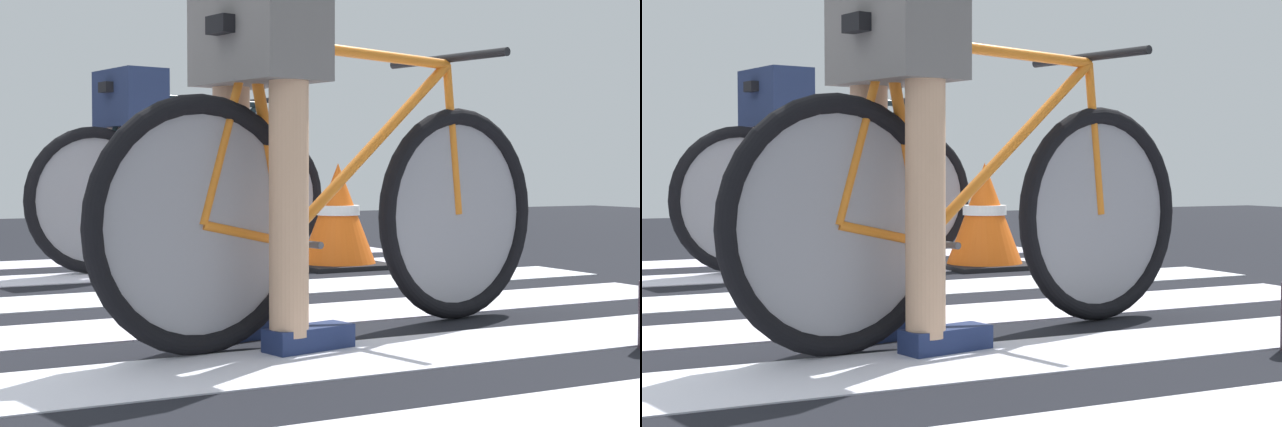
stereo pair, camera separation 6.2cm
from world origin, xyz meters
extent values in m
cube|color=black|center=(0.00, 0.00, 0.01)|extent=(18.00, 14.00, 0.02)
cube|color=silver|center=(-0.07, -1.02, 0.02)|extent=(5.20, 0.44, 0.00)
cube|color=silver|center=(-0.02, -0.27, 0.02)|extent=(5.20, 0.44, 0.00)
cube|color=silver|center=(0.15, 0.46, 0.02)|extent=(5.20, 0.44, 0.00)
torus|color=black|center=(0.35, -0.79, 0.38)|extent=(0.71, 0.20, 0.72)
torus|color=black|center=(1.35, -0.58, 0.38)|extent=(0.71, 0.20, 0.72)
cylinder|color=gray|center=(0.35, -0.79, 0.38)|extent=(0.60, 0.13, 0.61)
cylinder|color=gray|center=(1.35, -0.58, 0.38)|extent=(0.60, 0.13, 0.61)
cylinder|color=orange|center=(0.90, -0.67, 0.89)|extent=(0.79, 0.20, 0.05)
cylinder|color=orange|center=(0.96, -0.66, 0.60)|extent=(0.69, 0.18, 0.59)
cylinder|color=orange|center=(0.57, -0.74, 0.61)|extent=(0.16, 0.06, 0.59)
cylinder|color=orange|center=(0.49, -0.76, 0.35)|extent=(0.29, 0.09, 0.09)
cylinder|color=orange|center=(0.43, -0.77, 0.64)|extent=(0.19, 0.06, 0.53)
cylinder|color=orange|center=(1.32, -0.58, 0.63)|extent=(0.09, 0.05, 0.50)
cube|color=black|center=(0.51, -0.75, 0.93)|extent=(0.25, 0.14, 0.05)
cylinder|color=black|center=(1.29, -0.59, 0.90)|extent=(0.13, 0.51, 0.03)
cylinder|color=#4C4C51|center=(0.63, -0.73, 0.32)|extent=(0.09, 0.34, 0.02)
cylinder|color=tan|center=(0.51, -0.61, 0.54)|extent=(0.11, 0.11, 0.94)
cylinder|color=tan|center=(0.57, -0.88, 0.54)|extent=(0.11, 0.11, 0.94)
cube|color=slate|center=(0.54, -0.75, 0.91)|extent=(0.30, 0.45, 0.28)
cube|color=navy|center=(0.58, -0.59, 0.06)|extent=(0.28, 0.15, 0.07)
cube|color=navy|center=(0.64, -0.87, 0.06)|extent=(0.28, 0.15, 0.07)
torus|color=black|center=(0.62, 1.41, 0.38)|extent=(0.71, 0.18, 0.72)
torus|color=black|center=(1.62, 1.59, 0.38)|extent=(0.71, 0.18, 0.72)
cylinder|color=gray|center=(0.62, 1.41, 0.38)|extent=(0.60, 0.11, 0.61)
cylinder|color=gray|center=(1.62, 1.59, 0.38)|extent=(0.60, 0.11, 0.61)
cylinder|color=black|center=(1.17, 1.51, 0.89)|extent=(0.79, 0.17, 0.05)
cylinder|color=black|center=(1.23, 1.52, 0.60)|extent=(0.70, 0.16, 0.59)
cylinder|color=black|center=(0.84, 1.45, 0.61)|extent=(0.16, 0.06, 0.59)
cylinder|color=black|center=(0.76, 1.43, 0.35)|extent=(0.29, 0.08, 0.09)
cylinder|color=black|center=(0.70, 1.42, 0.64)|extent=(0.19, 0.06, 0.53)
cylinder|color=black|center=(1.59, 1.58, 0.63)|extent=(0.09, 0.04, 0.50)
cube|color=black|center=(0.78, 1.44, 0.93)|extent=(0.25, 0.13, 0.05)
cylinder|color=black|center=(1.56, 1.58, 0.90)|extent=(0.12, 0.52, 0.03)
cylinder|color=#4C4C51|center=(0.90, 1.46, 0.32)|extent=(0.08, 0.34, 0.02)
cylinder|color=beige|center=(0.78, 1.58, 0.52)|extent=(0.11, 0.11, 0.91)
cylinder|color=beige|center=(0.83, 1.30, 0.52)|extent=(0.11, 0.11, 0.91)
cube|color=#1E294B|center=(0.81, 1.44, 0.88)|extent=(0.29, 0.44, 0.28)
cube|color=#595765|center=(0.85, 1.59, 0.06)|extent=(0.27, 0.14, 0.07)
cube|color=#595765|center=(0.90, 1.32, 0.06)|extent=(0.27, 0.14, 0.07)
cube|color=black|center=(1.81, 1.13, 0.03)|extent=(0.47, 0.47, 0.02)
cone|color=#EA5B14|center=(1.81, 1.13, 0.29)|extent=(0.41, 0.41, 0.54)
cylinder|color=white|center=(1.81, 1.13, 0.32)|extent=(0.23, 0.23, 0.05)
camera|label=1|loc=(-0.58, -3.30, 0.53)|focal=54.90mm
camera|label=2|loc=(-0.52, -3.30, 0.53)|focal=54.90mm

